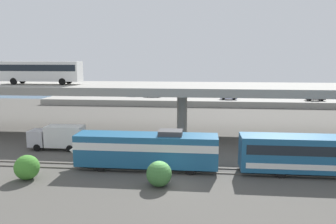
# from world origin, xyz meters

# --- Properties ---
(ground_plane) EXTENTS (260.00, 260.00, 0.00)m
(ground_plane) POSITION_xyz_m (0.00, 0.00, 0.00)
(ground_plane) COLOR #4C4944
(rail_strip_near) EXTENTS (110.00, 0.12, 0.12)m
(rail_strip_near) POSITION_xyz_m (0.00, 3.28, 0.06)
(rail_strip_near) COLOR #59544C
(rail_strip_near) RESTS_ON ground_plane
(rail_strip_far) EXTENTS (110.00, 0.12, 0.12)m
(rail_strip_far) POSITION_xyz_m (0.00, 4.72, 0.06)
(rail_strip_far) COLOR #59544C
(rail_strip_far) RESTS_ON ground_plane
(train_locomotive) EXTENTS (15.58, 3.04, 4.18)m
(train_locomotive) POSITION_xyz_m (-3.42, 4.00, 2.19)
(train_locomotive) COLOR #1E5984
(train_locomotive) RESTS_ON ground_plane
(highway_overpass) EXTENTS (96.00, 12.58, 7.50)m
(highway_overpass) POSITION_xyz_m (0.00, 20.00, 6.83)
(highway_overpass) COLOR gray
(highway_overpass) RESTS_ON ground_plane
(transit_bus_on_overpass) EXTENTS (12.00, 2.68, 3.40)m
(transit_bus_on_overpass) POSITION_xyz_m (-20.97, 18.85, 9.56)
(transit_bus_on_overpass) COLOR silver
(transit_bus_on_overpass) RESTS_ON highway_overpass
(service_truck_west) EXTENTS (6.80, 2.46, 3.04)m
(service_truck_west) POSITION_xyz_m (-14.97, 10.31, 1.64)
(service_truck_west) COLOR #B7B7BC
(service_truck_west) RESTS_ON ground_plane
(pier_parking_lot) EXTENTS (72.67, 13.54, 1.43)m
(pier_parking_lot) POSITION_xyz_m (0.00, 55.00, 0.71)
(pier_parking_lot) COLOR gray
(pier_parking_lot) RESTS_ON ground_plane
(parked_car_0) EXTENTS (4.14, 1.86, 1.50)m
(parked_car_0) POSITION_xyz_m (-29.11, 57.39, 2.20)
(parked_car_0) COLOR maroon
(parked_car_0) RESTS_ON pier_parking_lot
(parked_car_1) EXTENTS (4.44, 1.93, 1.50)m
(parked_car_1) POSITION_xyz_m (-22.27, 57.74, 2.20)
(parked_car_1) COLOR navy
(parked_car_1) RESTS_ON pier_parking_lot
(parked_car_2) EXTENTS (4.00, 1.82, 1.50)m
(parked_car_2) POSITION_xyz_m (9.34, 52.18, 2.20)
(parked_car_2) COLOR navy
(parked_car_2) RESTS_ON pier_parking_lot
(parked_car_3) EXTENTS (4.00, 1.98, 1.50)m
(parked_car_3) POSITION_xyz_m (-14.48, 56.79, 2.20)
(parked_car_3) COLOR silver
(parked_car_3) RESTS_ON pier_parking_lot
(parked_car_4) EXTENTS (4.44, 1.84, 1.50)m
(parked_car_4) POSITION_xyz_m (29.23, 51.91, 2.20)
(parked_car_4) COLOR black
(parked_car_4) RESTS_ON pier_parking_lot
(parked_car_5) EXTENTS (4.21, 1.99, 1.50)m
(parked_car_5) POSITION_xyz_m (-9.58, 55.55, 2.20)
(parked_car_5) COLOR black
(parked_car_5) RESTS_ON pier_parking_lot
(harbor_water) EXTENTS (140.00, 36.00, 0.01)m
(harbor_water) POSITION_xyz_m (0.00, 78.00, 0.00)
(harbor_water) COLOR #2D5170
(harbor_water) RESTS_ON ground_plane
(shrub_left) EXTENTS (2.35, 2.35, 2.35)m
(shrub_left) POSITION_xyz_m (-13.51, -0.08, 1.17)
(shrub_left) COLOR #42882F
(shrub_left) RESTS_ON ground_plane
(shrub_right) EXTENTS (2.31, 2.31, 2.31)m
(shrub_right) POSITION_xyz_m (-0.81, -0.50, 1.15)
(shrub_right) COLOR #3C7137
(shrub_right) RESTS_ON ground_plane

